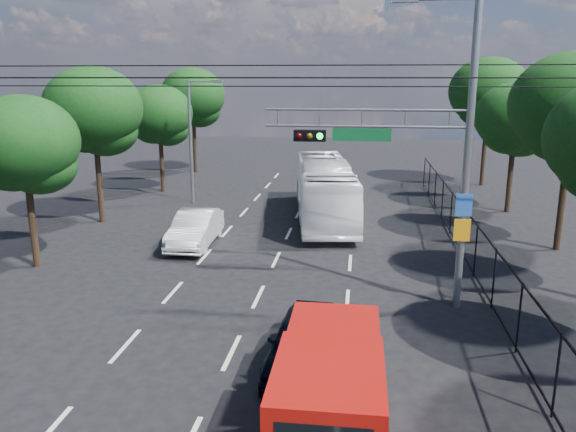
% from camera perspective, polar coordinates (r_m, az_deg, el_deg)
% --- Properties ---
extents(lane_markings, '(6.12, 38.00, 0.01)m').
position_cam_1_polar(lane_markings, '(24.78, -0.53, -3.01)').
color(lane_markings, beige).
rests_on(lane_markings, ground).
extents(signal_mast, '(6.43, 0.39, 9.50)m').
position_cam_1_polar(signal_mast, '(17.70, 13.96, 7.12)').
color(signal_mast, slate).
rests_on(signal_mast, ground).
extents(streetlight_left, '(2.09, 0.22, 7.08)m').
position_cam_1_polar(streetlight_left, '(33.08, -9.61, 8.02)').
color(streetlight_left, slate).
rests_on(streetlight_left, ground).
extents(utility_wires, '(22.00, 5.04, 0.74)m').
position_cam_1_polar(utility_wires, '(18.61, -2.84, 13.96)').
color(utility_wires, black).
rests_on(utility_wires, ground).
extents(fence_right, '(0.06, 34.03, 2.00)m').
position_cam_1_polar(fence_right, '(22.92, 17.99, -2.43)').
color(fence_right, black).
rests_on(fence_right, ground).
extents(tree_right_c, '(5.10, 5.10, 8.29)m').
position_cam_1_polar(tree_right_c, '(25.99, 26.94, 9.16)').
color(tree_right_c, black).
rests_on(tree_right_c, ground).
extents(tree_right_d, '(4.32, 4.32, 7.02)m').
position_cam_1_polar(tree_right_d, '(32.62, 22.11, 8.74)').
color(tree_right_d, black).
rests_on(tree_right_d, ground).
extents(tree_right_e, '(5.28, 5.28, 8.58)m').
position_cam_1_polar(tree_right_e, '(40.39, 19.72, 11.28)').
color(tree_right_e, black).
rests_on(tree_right_e, ground).
extents(tree_left_b, '(4.08, 4.08, 6.63)m').
position_cam_1_polar(tree_left_b, '(23.30, -25.15, 6.12)').
color(tree_left_b, black).
rests_on(tree_left_b, ground).
extents(tree_left_c, '(4.80, 4.80, 7.80)m').
position_cam_1_polar(tree_left_c, '(29.61, -19.06, 9.63)').
color(tree_left_c, black).
rests_on(tree_left_c, ground).
extents(tree_left_d, '(4.20, 4.20, 6.83)m').
position_cam_1_polar(tree_left_d, '(36.84, -12.89, 9.66)').
color(tree_left_d, black).
rests_on(tree_left_d, ground).
extents(tree_left_e, '(4.92, 4.92, 7.99)m').
position_cam_1_polar(tree_left_e, '(44.45, -9.60, 11.53)').
color(tree_left_e, black).
rests_on(tree_left_e, ground).
extents(red_pickup, '(2.15, 5.73, 2.12)m').
position_cam_1_polar(red_pickup, '(11.94, 4.38, -16.71)').
color(red_pickup, black).
rests_on(red_pickup, ground).
extents(navy_hatchback, '(1.89, 4.17, 1.39)m').
position_cam_1_polar(navy_hatchback, '(14.59, 1.57, -12.62)').
color(navy_hatchback, black).
rests_on(navy_hatchback, ground).
extents(white_bus, '(4.09, 11.40, 3.10)m').
position_cam_1_polar(white_bus, '(29.29, 3.68, 2.72)').
color(white_bus, white).
rests_on(white_bus, ground).
extents(white_van, '(1.73, 4.63, 1.51)m').
position_cam_1_polar(white_van, '(25.00, -9.40, -1.26)').
color(white_van, silver).
rests_on(white_van, ground).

